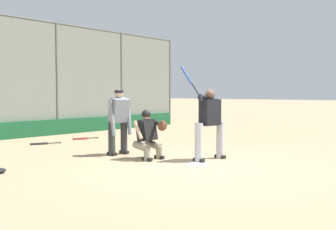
{
  "coord_description": "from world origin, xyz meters",
  "views": [
    {
      "loc": [
        6.85,
        5.13,
        1.58
      ],
      "look_at": [
        -0.21,
        -1.0,
        1.05
      ],
      "focal_mm": 42.0,
      "sensor_mm": 36.0,
      "label": 1
    }
  ],
  "objects": [
    {
      "name": "home_plate_marker",
      "position": [
        0.0,
        0.0,
        0.01
      ],
      "size": [
        0.43,
        0.43,
        0.01
      ],
      "primitive_type": "cube",
      "color": "white",
      "rests_on": "ground_plane"
    },
    {
      "name": "backstop_fence",
      "position": [
        0.0,
        -7.82,
        2.21
      ],
      "size": [
        16.5,
        0.08,
        4.23
      ],
      "color": "#515651",
      "rests_on": "ground_plane"
    },
    {
      "name": "ground_plane",
      "position": [
        0.0,
        0.0,
        0.0
      ],
      "size": [
        160.0,
        160.0,
        0.0
      ],
      "primitive_type": "plane",
      "color": "tan"
    },
    {
      "name": "padding_wall",
      "position": [
        0.0,
        -7.72,
        0.29
      ],
      "size": [
        16.09,
        0.18,
        0.58
      ],
      "primitive_type": "cube",
      "color": "#19512D",
      "rests_on": "ground_plane"
    },
    {
      "name": "umpire_home",
      "position": [
        0.16,
        -2.33,
        0.89
      ],
      "size": [
        0.67,
        0.44,
        1.66
      ],
      "rotation": [
        0.0,
        0.0,
        -0.08
      ],
      "color": "#333333",
      "rests_on": "ground_plane"
    },
    {
      "name": "spare_bat_near_backstop",
      "position": [
        -1.24,
        -5.75,
        0.03
      ],
      "size": [
        0.84,
        0.36,
        0.07
      ],
      "rotation": [
        0.0,
        0.0,
        5.92
      ],
      "color": "black",
      "rests_on": "ground_plane"
    },
    {
      "name": "spare_bat_by_padding",
      "position": [
        0.4,
        -5.59,
        0.03
      ],
      "size": [
        0.84,
        0.44,
        0.07
      ],
      "rotation": [
        0.0,
        0.0,
        5.83
      ],
      "color": "black",
      "rests_on": "ground_plane"
    },
    {
      "name": "catcher_behind_plate",
      "position": [
        0.14,
        -1.31,
        0.61
      ],
      "size": [
        0.62,
        0.73,
        1.17
      ],
      "rotation": [
        0.0,
        0.0,
        -0.05
      ],
      "color": "gray",
      "rests_on": "ground_plane"
    },
    {
      "name": "batter_at_plate",
      "position": [
        -0.7,
        -0.14,
        0.9
      ],
      "size": [
        0.99,
        0.71,
        2.21
      ],
      "rotation": [
        0.0,
        0.0,
        -0.13
      ],
      "color": "#B7B7BC",
      "rests_on": "ground_plane"
    }
  ]
}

